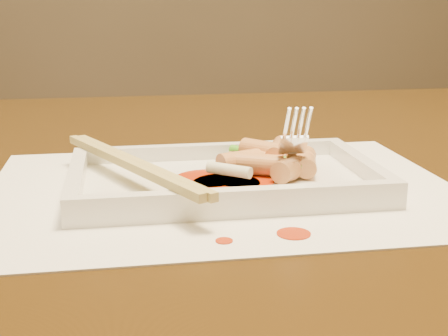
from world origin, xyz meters
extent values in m
cube|color=black|center=(0.00, 0.00, 0.73)|extent=(1.40, 0.90, 0.04)
cube|color=white|center=(-0.02, -0.09, 0.75)|extent=(0.40, 0.30, 0.00)
cylinder|color=#B52705|center=(0.01, -0.21, 0.75)|extent=(0.02, 0.02, 0.00)
cylinder|color=#B52705|center=(-0.04, -0.21, 0.75)|extent=(0.01, 0.01, 0.00)
cube|color=white|center=(-0.02, -0.09, 0.76)|extent=(0.26, 0.16, 0.01)
cube|color=white|center=(-0.02, -0.02, 0.77)|extent=(0.26, 0.01, 0.01)
cube|color=white|center=(-0.02, -0.17, 0.77)|extent=(0.26, 0.01, 0.01)
cube|color=white|center=(-0.14, -0.09, 0.77)|extent=(0.01, 0.14, 0.01)
cube|color=white|center=(0.10, -0.09, 0.77)|extent=(0.01, 0.14, 0.01)
cube|color=black|center=(0.01, -0.05, 0.77)|extent=(0.05, 0.04, 0.01)
cylinder|color=#EAEACC|center=(-0.02, -0.11, 0.77)|extent=(0.04, 0.03, 0.01)
cylinder|color=#41A41A|center=(0.02, -0.07, 0.77)|extent=(0.06, 0.07, 0.01)
cube|color=tan|center=(-0.10, -0.09, 0.78)|extent=(0.11, 0.21, 0.01)
cube|color=tan|center=(-0.09, -0.09, 0.78)|extent=(0.11, 0.21, 0.01)
cylinder|color=#B52705|center=(-0.04, -0.09, 0.76)|extent=(0.06, 0.06, 0.00)
cylinder|color=#B52705|center=(-0.02, -0.11, 0.76)|extent=(0.06, 0.06, 0.00)
cylinder|color=#B52705|center=(0.00, -0.11, 0.76)|extent=(0.05, 0.05, 0.00)
cylinder|color=tan|center=(0.03, -0.09, 0.77)|extent=(0.03, 0.05, 0.02)
cylinder|color=tan|center=(0.05, -0.08, 0.77)|extent=(0.04, 0.05, 0.02)
cylinder|color=tan|center=(0.02, -0.06, 0.78)|extent=(0.04, 0.04, 0.02)
cylinder|color=tan|center=(0.01, -0.09, 0.77)|extent=(0.05, 0.04, 0.02)
cylinder|color=tan|center=(0.05, -0.09, 0.77)|extent=(0.03, 0.04, 0.02)
cylinder|color=tan|center=(0.03, -0.06, 0.78)|extent=(0.04, 0.05, 0.02)
cylinder|color=tan|center=(0.00, -0.08, 0.77)|extent=(0.04, 0.03, 0.02)
cylinder|color=tan|center=(0.04, -0.10, 0.77)|extent=(0.05, 0.05, 0.02)
camera|label=1|loc=(-0.11, -0.60, 0.91)|focal=50.00mm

